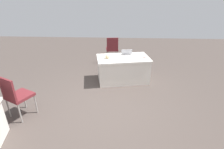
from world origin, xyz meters
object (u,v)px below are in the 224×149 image
Objects in this scene: chair_near_front at (16,94)px; table_foreground at (123,69)px; laptop_silver at (127,56)px; chair_tucked_left at (112,48)px; scissors_red at (143,58)px; yarn_ball at (107,57)px.

table_foreground is at bearing 66.74° from chair_near_front.
laptop_silver is at bearing 65.89° from chair_near_front.
chair_tucked_left is 1.89m from scissors_red.
table_foreground is 4.64× the size of laptop_silver.
yarn_ball reaches higher than table_foreground.
laptop_silver is 2.72× the size of yarn_ball.
chair_tucked_left reaches higher than table_foreground.
table_foreground is 0.63m from yarn_ball.
chair_near_front is (2.17, 1.87, 0.18)m from table_foreground.
chair_tucked_left is at bearing -73.33° from scissors_red.
scissors_red is (-0.45, 0.06, -0.04)m from laptop_silver.
chair_tucked_left is (0.40, -1.59, 0.18)m from table_foreground.
yarn_ball reaches higher than scissors_red.
table_foreground is at bearing -16.72° from scissors_red.
chair_tucked_left reaches higher than scissors_red.
chair_near_front is 7.41× the size of yarn_ball.
laptop_silver reaches higher than table_foreground.
chair_near_front reaches higher than scissors_red.
chair_near_front reaches higher than yarn_ball.
yarn_ball is 0.72× the size of scissors_red.
chair_tucked_left is (-1.77, -3.46, -0.00)m from chair_near_front.
laptop_silver is 0.58m from yarn_ball.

